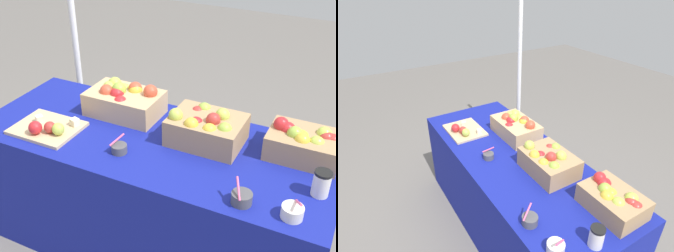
{
  "view_description": "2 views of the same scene",
  "coord_description": "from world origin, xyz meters",
  "views": [
    {
      "loc": [
        0.92,
        -1.68,
        1.96
      ],
      "look_at": [
        0.05,
        0.08,
        0.79
      ],
      "focal_mm": 46.75,
      "sensor_mm": 36.0,
      "label": 1
    },
    {
      "loc": [
        1.45,
        -0.96,
        1.96
      ],
      "look_at": [
        -0.1,
        -0.02,
        0.96
      ],
      "focal_mm": 30.3,
      "sensor_mm": 36.0,
      "label": 2
    }
  ],
  "objects": [
    {
      "name": "sample_bowl_mid",
      "position": [
        -0.09,
        -0.18,
        0.76
      ],
      "size": [
        0.08,
        0.09,
        0.09
      ],
      "color": "#4C4C51",
      "rests_on": "table"
    },
    {
      "name": "ground_plane",
      "position": [
        0.0,
        0.0,
        0.0
      ],
      "size": [
        10.0,
        10.0,
        0.0
      ],
      "primitive_type": "plane",
      "color": "slate"
    },
    {
      "name": "coffee_cup",
      "position": [
        0.86,
        -0.08,
        0.8
      ],
      "size": [
        0.08,
        0.08,
        0.12
      ],
      "color": "silver",
      "rests_on": "table"
    },
    {
      "name": "apple_crate_right",
      "position": [
        -0.27,
        0.17,
        0.82
      ],
      "size": [
        0.41,
        0.26,
        0.19
      ],
      "color": "tan",
      "rests_on": "table"
    },
    {
      "name": "cutting_board_front",
      "position": [
        -0.53,
        -0.19,
        0.76
      ],
      "size": [
        0.35,
        0.28,
        0.09
      ],
      "color": "#D1B284",
      "rests_on": "table"
    },
    {
      "name": "apple_crate_middle",
      "position": [
        0.26,
        0.09,
        0.82
      ],
      "size": [
        0.37,
        0.28,
        0.19
      ],
      "color": "tan",
      "rests_on": "table"
    },
    {
      "name": "table",
      "position": [
        0.0,
        0.0,
        0.37
      ],
      "size": [
        1.9,
        0.76,
        0.74
      ],
      "primitive_type": "cube",
      "color": "navy",
      "rests_on": "ground_plane"
    },
    {
      "name": "sample_bowl_near",
      "position": [
        0.78,
        -0.27,
        0.77
      ],
      "size": [
        0.09,
        0.09,
        0.1
      ],
      "color": "silver",
      "rests_on": "table"
    },
    {
      "name": "sample_bowl_far",
      "position": [
        0.57,
        -0.28,
        0.77
      ],
      "size": [
        0.09,
        0.1,
        0.11
      ],
      "color": "#4C4C51",
      "rests_on": "table"
    },
    {
      "name": "tent_pole",
      "position": [
        -0.96,
        0.66,
        1.05
      ],
      "size": [
        0.04,
        0.04,
        2.11
      ],
      "primitive_type": "cylinder",
      "color": "white",
      "rests_on": "ground_plane"
    },
    {
      "name": "apple_crate_left",
      "position": [
        0.73,
        0.18,
        0.82
      ],
      "size": [
        0.34,
        0.25,
        0.18
      ],
      "color": "tan",
      "rests_on": "table"
    }
  ]
}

